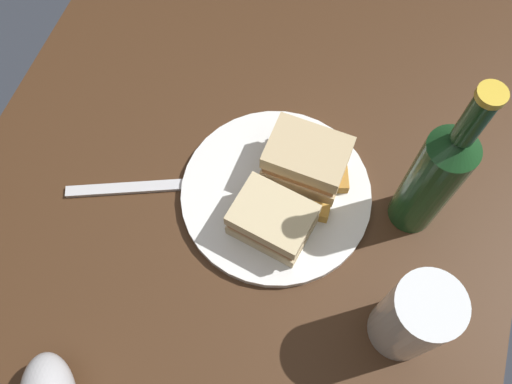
# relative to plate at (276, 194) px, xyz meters

# --- Properties ---
(ground_plane) EXTENTS (6.00, 6.00, 0.00)m
(ground_plane) POSITION_rel_plate_xyz_m (-0.03, 0.05, -0.78)
(ground_plane) COLOR #333842
(dining_table) EXTENTS (1.15, 0.79, 0.77)m
(dining_table) POSITION_rel_plate_xyz_m (-0.03, 0.05, -0.39)
(dining_table) COLOR #422816
(dining_table) RESTS_ON ground
(plate) EXTENTS (0.27, 0.27, 0.01)m
(plate) POSITION_rel_plate_xyz_m (0.00, 0.00, 0.00)
(plate) COLOR white
(plate) RESTS_ON dining_table
(sandwich_half_left) EXTENTS (0.10, 0.12, 0.06)m
(sandwich_half_left) POSITION_rel_plate_xyz_m (-0.05, -0.01, 0.04)
(sandwich_half_left) COLOR beige
(sandwich_half_left) RESTS_ON plate
(sandwich_half_right) EXTENTS (0.09, 0.11, 0.07)m
(sandwich_half_right) POSITION_rel_plate_xyz_m (0.05, -0.03, 0.04)
(sandwich_half_right) COLOR #CCB284
(sandwich_half_right) RESTS_ON plate
(potato_wedge_front) EXTENTS (0.05, 0.05, 0.02)m
(potato_wedge_front) POSITION_rel_plate_xyz_m (-0.03, -0.04, 0.02)
(potato_wedge_front) COLOR gold
(potato_wedge_front) RESTS_ON plate
(potato_wedge_middle) EXTENTS (0.04, 0.03, 0.02)m
(potato_wedge_middle) POSITION_rel_plate_xyz_m (0.04, -0.08, 0.02)
(potato_wedge_middle) COLOR #B77F33
(potato_wedge_middle) RESTS_ON plate
(potato_wedge_back) EXTENTS (0.02, 0.05, 0.02)m
(potato_wedge_back) POSITION_rel_plate_xyz_m (-0.02, -0.06, 0.02)
(potato_wedge_back) COLOR gold
(potato_wedge_back) RESTS_ON plate
(pint_glass) EXTENTS (0.08, 0.08, 0.15)m
(pint_glass) POSITION_rel_plate_xyz_m (-0.13, -0.21, 0.06)
(pint_glass) COLOR white
(pint_glass) RESTS_ON dining_table
(cider_bottle) EXTENTS (0.06, 0.06, 0.30)m
(cider_bottle) POSITION_rel_plate_xyz_m (0.03, -0.19, 0.11)
(cider_bottle) COLOR #19421E
(cider_bottle) RESTS_ON dining_table
(fork) EXTENTS (0.08, 0.17, 0.01)m
(fork) POSITION_rel_plate_xyz_m (-0.06, 0.21, -0.00)
(fork) COLOR silver
(fork) RESTS_ON dining_table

